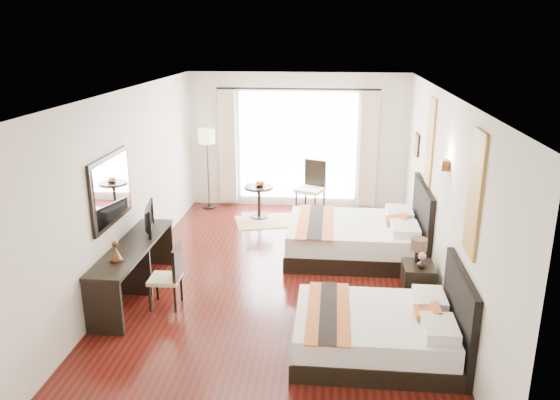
# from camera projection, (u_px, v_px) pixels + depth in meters

# --- Properties ---
(floor) EXTENTS (4.50, 7.50, 0.01)m
(floor) POSITION_uv_depth(u_px,v_px,m) (280.00, 282.00, 8.15)
(floor) COLOR #360C09
(floor) RESTS_ON ground
(ceiling) EXTENTS (4.50, 7.50, 0.02)m
(ceiling) POSITION_uv_depth(u_px,v_px,m) (280.00, 93.00, 7.32)
(ceiling) COLOR white
(ceiling) RESTS_ON wall_headboard
(wall_headboard) EXTENTS (0.01, 7.50, 2.80)m
(wall_headboard) POSITION_uv_depth(u_px,v_px,m) (441.00, 197.00, 7.52)
(wall_headboard) COLOR silver
(wall_headboard) RESTS_ON floor
(wall_desk) EXTENTS (0.01, 7.50, 2.80)m
(wall_desk) POSITION_uv_depth(u_px,v_px,m) (126.00, 188.00, 7.94)
(wall_desk) COLOR silver
(wall_desk) RESTS_ON floor
(wall_window) EXTENTS (4.50, 0.01, 2.80)m
(wall_window) POSITION_uv_depth(u_px,v_px,m) (298.00, 141.00, 11.29)
(wall_window) COLOR silver
(wall_window) RESTS_ON floor
(wall_entry) EXTENTS (4.50, 0.01, 2.80)m
(wall_entry) POSITION_uv_depth(u_px,v_px,m) (231.00, 330.00, 4.17)
(wall_entry) COLOR silver
(wall_entry) RESTS_ON floor
(window_glass) EXTENTS (2.40, 0.02, 2.20)m
(window_glass) POSITION_uv_depth(u_px,v_px,m) (297.00, 146.00, 11.30)
(window_glass) COLOR white
(window_glass) RESTS_ON wall_window
(sheer_curtain) EXTENTS (2.30, 0.02, 2.10)m
(sheer_curtain) POSITION_uv_depth(u_px,v_px,m) (297.00, 147.00, 11.25)
(sheer_curtain) COLOR white
(sheer_curtain) RESTS_ON wall_window
(drape_left) EXTENTS (0.35, 0.14, 2.35)m
(drape_left) POSITION_uv_depth(u_px,v_px,m) (228.00, 147.00, 11.35)
(drape_left) COLOR #BEB793
(drape_left) RESTS_ON floor
(drape_right) EXTENTS (0.35, 0.14, 2.35)m
(drape_right) POSITION_uv_depth(u_px,v_px,m) (368.00, 150.00, 11.08)
(drape_right) COLOR #BEB793
(drape_right) RESTS_ON floor
(art_panel_near) EXTENTS (0.03, 0.50, 1.35)m
(art_panel_near) POSITION_uv_depth(u_px,v_px,m) (475.00, 194.00, 5.71)
(art_panel_near) COLOR brown
(art_panel_near) RESTS_ON wall_headboard
(art_panel_far) EXTENTS (0.03, 0.50, 1.35)m
(art_panel_far) POSITION_uv_depth(u_px,v_px,m) (430.00, 142.00, 8.43)
(art_panel_far) COLOR brown
(art_panel_far) RESTS_ON wall_headboard
(wall_sconce) EXTENTS (0.10, 0.14, 0.14)m
(wall_sconce) POSITION_uv_depth(u_px,v_px,m) (445.00, 165.00, 7.08)
(wall_sconce) COLOR #452A18
(wall_sconce) RESTS_ON wall_headboard
(mirror_frame) EXTENTS (0.04, 1.25, 0.95)m
(mirror_frame) POSITION_uv_depth(u_px,v_px,m) (111.00, 189.00, 7.32)
(mirror_frame) COLOR black
(mirror_frame) RESTS_ON wall_desk
(mirror_glass) EXTENTS (0.01, 1.12, 0.82)m
(mirror_glass) POSITION_uv_depth(u_px,v_px,m) (113.00, 190.00, 7.32)
(mirror_glass) COLOR white
(mirror_glass) RESTS_ON mirror_frame
(bed_near) EXTENTS (1.90, 1.48, 1.07)m
(bed_near) POSITION_uv_depth(u_px,v_px,m) (381.00, 331.00, 6.29)
(bed_near) COLOR black
(bed_near) RESTS_ON floor
(bed_far) EXTENTS (2.22, 1.73, 1.25)m
(bed_far) POSITION_uv_depth(u_px,v_px,m) (358.00, 237.00, 9.01)
(bed_far) COLOR black
(bed_far) RESTS_ON floor
(nightstand) EXTENTS (0.42, 0.52, 0.50)m
(nightstand) POSITION_uv_depth(u_px,v_px,m) (418.00, 281.00, 7.60)
(nightstand) COLOR black
(nightstand) RESTS_ON floor
(table_lamp) EXTENTS (0.22, 0.22, 0.35)m
(table_lamp) POSITION_uv_depth(u_px,v_px,m) (419.00, 246.00, 7.53)
(table_lamp) COLOR black
(table_lamp) RESTS_ON nightstand
(vase) EXTENTS (0.13, 0.13, 0.12)m
(vase) POSITION_uv_depth(u_px,v_px,m) (421.00, 264.00, 7.41)
(vase) COLOR black
(vase) RESTS_ON nightstand
(console_desk) EXTENTS (0.50, 2.20, 0.76)m
(console_desk) POSITION_uv_depth(u_px,v_px,m) (134.00, 270.00, 7.64)
(console_desk) COLOR black
(console_desk) RESTS_ON floor
(television) EXTENTS (0.28, 0.72, 0.41)m
(television) POSITION_uv_depth(u_px,v_px,m) (146.00, 218.00, 7.99)
(television) COLOR black
(television) RESTS_ON console_desk
(bronze_figurine) EXTENTS (0.18, 0.18, 0.25)m
(bronze_figurine) POSITION_uv_depth(u_px,v_px,m) (116.00, 252.00, 6.97)
(bronze_figurine) COLOR #452A18
(bronze_figurine) RESTS_ON console_desk
(desk_chair) EXTENTS (0.41, 0.41, 0.86)m
(desk_chair) POSITION_uv_depth(u_px,v_px,m) (167.00, 288.00, 7.36)
(desk_chair) COLOR beige
(desk_chair) RESTS_ON floor
(floor_lamp) EXTENTS (0.34, 0.34, 1.69)m
(floor_lamp) POSITION_uv_depth(u_px,v_px,m) (207.00, 141.00, 11.13)
(floor_lamp) COLOR black
(floor_lamp) RESTS_ON floor
(side_table) EXTENTS (0.57, 0.57, 0.65)m
(side_table) POSITION_uv_depth(u_px,v_px,m) (259.00, 202.00, 10.86)
(side_table) COLOR black
(side_table) RESTS_ON floor
(fruit_bowl) EXTENTS (0.21, 0.21, 0.05)m
(fruit_bowl) POSITION_uv_depth(u_px,v_px,m) (260.00, 185.00, 10.74)
(fruit_bowl) COLOR #4D331B
(fruit_bowl) RESTS_ON side_table
(window_chair) EXTENTS (0.66, 0.66, 1.08)m
(window_chair) POSITION_uv_depth(u_px,v_px,m) (311.00, 198.00, 11.14)
(window_chair) COLOR beige
(window_chair) RESTS_ON floor
(jute_rug) EXTENTS (1.45, 1.18, 0.01)m
(jute_rug) POSITION_uv_depth(u_px,v_px,m) (269.00, 221.00, 10.72)
(jute_rug) COLOR tan
(jute_rug) RESTS_ON floor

